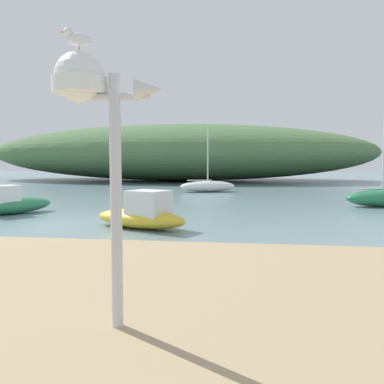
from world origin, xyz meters
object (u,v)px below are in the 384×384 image
sailboat_far_right (382,198)px  motorboat_outer_mooring (143,214)px  seagull_on_radar (77,38)px  sailboat_far_left (208,186)px  mast_structure (90,99)px  motorboat_centre_water (8,203)px

sailboat_far_right → motorboat_outer_mooring: sailboat_far_right is taller
seagull_on_radar → sailboat_far_left: (-0.83, 21.21, -2.82)m
sailboat_far_right → motorboat_outer_mooring: 10.93m
sailboat_far_left → mast_structure: bearing=-87.4°
seagull_on_radar → motorboat_centre_water: size_ratio=0.10×
sailboat_far_right → motorboat_centre_water: bearing=-162.5°
mast_structure → sailboat_far_right: sailboat_far_right is taller
mast_structure → motorboat_outer_mooring: 7.78m
mast_structure → motorboat_centre_water: size_ratio=0.89×
sailboat_far_right → motorboat_centre_water: size_ratio=1.24×
motorboat_outer_mooring → sailboat_far_left: (0.46, 13.87, -0.04)m
mast_structure → motorboat_centre_water: (-7.02, 9.66, -2.16)m
mast_structure → sailboat_far_right: (7.16, 14.12, -2.19)m
mast_structure → motorboat_centre_water: 12.13m
sailboat_far_right → motorboat_centre_water: (-14.18, -4.47, 0.03)m
motorboat_outer_mooring → sailboat_far_right: bearing=38.4°
mast_structure → sailboat_far_left: 21.34m
seagull_on_radar → motorboat_outer_mooring: size_ratio=0.10×
motorboat_outer_mooring → motorboat_centre_water: (-5.60, 2.32, 0.00)m
motorboat_centre_water → sailboat_far_right: bearing=17.5°
motorboat_outer_mooring → motorboat_centre_water: size_ratio=1.01×
mast_structure → sailboat_far_right: size_ratio=0.72×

